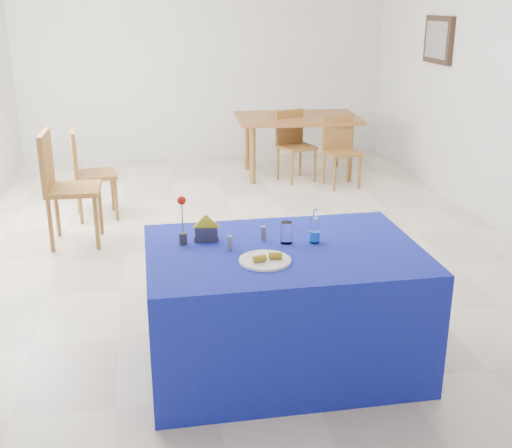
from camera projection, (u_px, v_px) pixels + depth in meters
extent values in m
plane|color=beige|center=(246.00, 245.00, 5.89)|extent=(7.00, 7.00, 0.00)
plane|color=silver|center=(204.00, 56.00, 8.67)|extent=(5.00, 0.00, 5.00)
plane|color=silver|center=(409.00, 229.00, 2.17)|extent=(5.00, 0.00, 5.00)
cube|color=black|center=(439.00, 40.00, 7.22)|extent=(0.06, 0.64, 0.52)
cube|color=#998C66|center=(437.00, 40.00, 7.21)|extent=(0.02, 0.52, 0.40)
cylinder|color=white|center=(265.00, 261.00, 3.55)|extent=(0.29, 0.29, 0.01)
cylinder|color=white|center=(287.00, 233.00, 3.80)|extent=(0.07, 0.07, 0.13)
cylinder|color=slate|center=(230.00, 243.00, 3.71)|extent=(0.03, 0.03, 0.08)
cylinder|color=slate|center=(263.00, 233.00, 3.86)|extent=(0.03, 0.03, 0.08)
cube|color=#0E1189|center=(283.00, 307.00, 3.87)|extent=(1.60, 1.10, 0.76)
cylinder|color=white|center=(315.00, 230.00, 3.81)|extent=(0.06, 0.06, 0.15)
cylinder|color=blue|center=(314.00, 236.00, 3.82)|extent=(0.06, 0.06, 0.06)
cylinder|color=white|center=(315.00, 215.00, 3.78)|extent=(0.03, 0.03, 0.05)
cylinder|color=silver|center=(315.00, 209.00, 3.77)|extent=(0.03, 0.03, 0.01)
cube|color=#3D3C41|center=(207.00, 238.00, 3.85)|extent=(0.15, 0.08, 0.03)
cube|color=#3B3B40|center=(206.00, 235.00, 3.82)|extent=(0.13, 0.02, 0.09)
cube|color=#37373C|center=(207.00, 232.00, 3.87)|extent=(0.13, 0.02, 0.09)
cube|color=yellow|center=(206.00, 227.00, 3.83)|extent=(0.16, 0.02, 0.16)
cylinder|color=#292A2F|center=(183.00, 239.00, 3.79)|extent=(0.05, 0.05, 0.07)
cylinder|color=#1D6D1B|center=(182.00, 220.00, 3.76)|extent=(0.01, 0.01, 0.22)
sphere|color=#B1170B|center=(182.00, 200.00, 3.72)|extent=(0.05, 0.05, 0.05)
cube|color=#955E2B|center=(297.00, 118.00, 8.00)|extent=(1.56, 1.05, 0.05)
cylinder|color=brown|center=(253.00, 155.00, 7.73)|extent=(0.06, 0.06, 0.71)
cylinder|color=brown|center=(350.00, 152.00, 7.86)|extent=(0.06, 0.06, 0.71)
cylinder|color=olive|center=(247.00, 143.00, 8.39)|extent=(0.06, 0.06, 0.71)
cylinder|color=brown|center=(337.00, 141.00, 8.52)|extent=(0.06, 0.06, 0.71)
cylinder|color=brown|center=(292.00, 169.00, 7.70)|extent=(0.03, 0.03, 0.41)
cylinder|color=brown|center=(315.00, 166.00, 7.85)|extent=(0.03, 0.03, 0.41)
cylinder|color=brown|center=(278.00, 163.00, 7.97)|extent=(0.03, 0.03, 0.41)
cylinder|color=brown|center=(300.00, 160.00, 8.12)|extent=(0.03, 0.03, 0.41)
cube|color=brown|center=(297.00, 147.00, 7.84)|extent=(0.49, 0.49, 0.04)
cube|color=brown|center=(289.00, 127.00, 7.90)|extent=(0.37, 0.16, 0.42)
cylinder|color=brown|center=(334.00, 175.00, 7.47)|extent=(0.03, 0.03, 0.40)
cylinder|color=brown|center=(360.00, 173.00, 7.55)|extent=(0.03, 0.03, 0.40)
cylinder|color=brown|center=(324.00, 168.00, 7.76)|extent=(0.03, 0.03, 0.40)
cylinder|color=brown|center=(349.00, 166.00, 7.84)|extent=(0.03, 0.03, 0.40)
cube|color=brown|center=(342.00, 153.00, 7.59)|extent=(0.41, 0.41, 0.04)
cube|color=brown|center=(338.00, 132.00, 7.67)|extent=(0.37, 0.08, 0.41)
cylinder|color=brown|center=(97.00, 223.00, 5.71)|extent=(0.04, 0.04, 0.50)
cylinder|color=brown|center=(100.00, 209.00, 6.08)|extent=(0.04, 0.04, 0.50)
cylinder|color=brown|center=(50.00, 225.00, 5.65)|extent=(0.04, 0.04, 0.50)
cylinder|color=brown|center=(57.00, 211.00, 6.02)|extent=(0.04, 0.04, 0.50)
cube|color=brown|center=(74.00, 189.00, 5.78)|extent=(0.48, 0.48, 0.04)
cube|color=brown|center=(46.00, 161.00, 5.66)|extent=(0.06, 0.47, 0.51)
cylinder|color=brown|center=(116.00, 200.00, 6.47)|extent=(0.04, 0.04, 0.44)
cylinder|color=brown|center=(112.00, 191.00, 6.78)|extent=(0.04, 0.04, 0.44)
cylinder|color=brown|center=(80.00, 203.00, 6.36)|extent=(0.04, 0.04, 0.44)
cylinder|color=brown|center=(78.00, 194.00, 6.68)|extent=(0.04, 0.04, 0.44)
cube|color=brown|center=(95.00, 175.00, 6.49)|extent=(0.46, 0.46, 0.04)
cube|color=brown|center=(74.00, 153.00, 6.36)|extent=(0.10, 0.41, 0.45)
cylinder|color=yellow|center=(259.00, 258.00, 3.51)|extent=(0.08, 0.05, 0.04)
cylinder|color=beige|center=(266.00, 258.00, 3.52)|extent=(0.01, 0.03, 0.03)
cylinder|color=yellow|center=(275.00, 256.00, 3.55)|extent=(0.08, 0.05, 0.04)
cylinder|color=beige|center=(282.00, 256.00, 3.55)|extent=(0.01, 0.03, 0.03)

